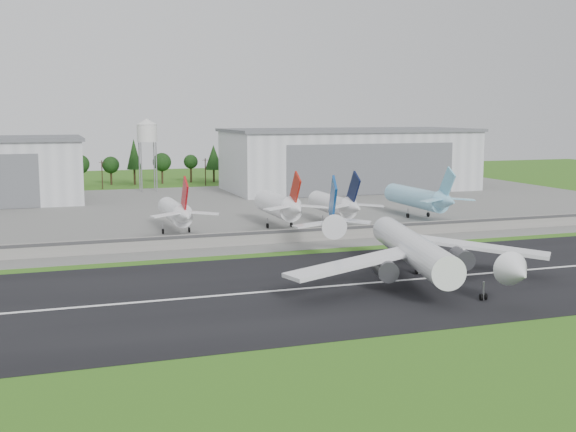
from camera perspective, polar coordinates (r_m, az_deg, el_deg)
name	(u,v)px	position (r m, az deg, el deg)	size (l,w,h in m)	color
ground	(334,302)	(123.19, 3.64, -6.78)	(600.00, 600.00, 0.00)	#2B5D16
runway	(313,288)	(132.17, 1.98, -5.71)	(320.00, 60.00, 0.10)	black
runway_centerline	(313,288)	(132.16, 1.98, -5.68)	(220.00, 1.00, 0.02)	white
apron	(193,211)	(236.51, -7.56, 0.40)	(320.00, 150.00, 0.10)	slate
blast_fence	(246,238)	(173.69, -3.31, -1.77)	(240.00, 0.61, 3.50)	gray
hangar_east	(349,159)	(300.77, 4.84, 4.50)	(102.00, 47.00, 25.20)	silver
water_tower	(147,131)	(297.75, -11.09, 6.64)	(8.40, 8.40, 29.40)	#99999E
utility_poles	(155,187)	(314.83, -10.44, 2.25)	(230.00, 3.00, 12.00)	black
treeline	(150,184)	(329.60, -10.83, 2.50)	(320.00, 16.00, 22.00)	black
main_airliner	(414,255)	(139.15, 9.91, -3.08)	(55.74, 58.71, 18.17)	white
parked_jet_red_a	(177,212)	(191.02, -8.79, 0.31)	(7.36, 31.29, 16.42)	white
parked_jet_red_b	(281,206)	(198.05, -0.55, 0.82)	(7.36, 31.29, 16.91)	white
parked_jet_navy	(336,205)	(203.78, 3.84, 0.90)	(7.36, 31.29, 16.53)	white
parked_jet_skyblue	(421,198)	(221.24, 10.45, 1.41)	(7.36, 37.29, 16.79)	#88CBEC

